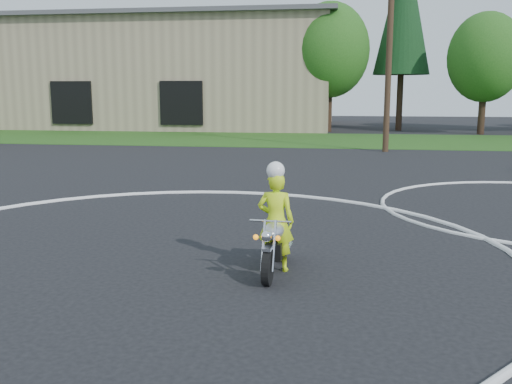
# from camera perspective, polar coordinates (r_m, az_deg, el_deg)

# --- Properties ---
(ground) EXTENTS (120.00, 120.00, 0.00)m
(ground) POSITION_cam_1_polar(r_m,az_deg,el_deg) (7.62, -15.09, -12.09)
(ground) COLOR black
(ground) RESTS_ON ground
(grass_strip) EXTENTS (120.00, 10.00, 0.02)m
(grass_strip) POSITION_cam_1_polar(r_m,az_deg,el_deg) (33.69, 3.51, 5.27)
(grass_strip) COLOR #1E4714
(grass_strip) RESTS_ON ground
(course_markings) EXTENTS (19.05, 19.05, 0.12)m
(course_markings) POSITION_cam_1_polar(r_m,az_deg,el_deg) (11.18, 4.38, -4.57)
(course_markings) COLOR silver
(course_markings) RESTS_ON ground
(primary_motorcycle) EXTENTS (0.63, 1.80, 0.95)m
(primary_motorcycle) POSITION_cam_1_polar(r_m,az_deg,el_deg) (8.97, 1.89, -5.25)
(primary_motorcycle) COLOR black
(primary_motorcycle) RESTS_ON ground
(rider_primary_grp) EXTENTS (0.60, 0.41, 1.76)m
(rider_primary_grp) POSITION_cam_1_polar(r_m,az_deg,el_deg) (9.00, 1.99, -2.65)
(rider_primary_grp) COLOR #D1F81A
(rider_primary_grp) RESTS_ON ground
(traffic_cones) EXTENTS (20.54, 13.21, 0.30)m
(traffic_cones) POSITION_cam_1_polar(r_m,az_deg,el_deg) (9.90, 19.69, -6.33)
(traffic_cones) COLOR orange
(traffic_cones) RESTS_ON ground
(warehouse) EXTENTS (41.00, 17.00, 8.30)m
(warehouse) POSITION_cam_1_polar(r_m,az_deg,el_deg) (50.95, -16.06, 11.20)
(warehouse) COLOR tan
(warehouse) RESTS_ON ground
(utility_poles) EXTENTS (41.60, 1.12, 10.00)m
(utility_poles) POSITION_cam_1_polar(r_m,az_deg,el_deg) (27.62, 13.23, 14.74)
(utility_poles) COLOR #473321
(utility_poles) RESTS_ON ground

